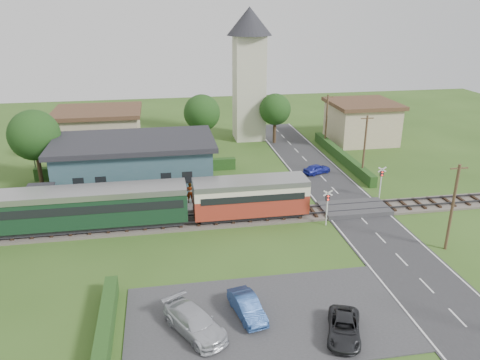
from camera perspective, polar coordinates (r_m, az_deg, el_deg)
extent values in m
plane|color=#2D4C19|center=(40.11, 1.54, -5.95)|extent=(120.00, 120.00, 0.00)
cube|color=#4C443D|center=(41.83, 1.00, -4.61)|extent=(76.00, 3.20, 0.20)
cube|color=#3F3F47|center=(41.05, 1.19, -4.64)|extent=(76.00, 0.08, 0.15)
cube|color=#3F3F47|center=(42.33, 0.82, -3.81)|extent=(76.00, 0.08, 0.15)
cube|color=#28282B|center=(43.02, 14.76, -4.71)|extent=(6.00, 70.00, 0.05)
cube|color=#333335|center=(29.84, 3.27, -16.40)|extent=(17.00, 9.00, 0.08)
cube|color=#333335|center=(44.59, 13.76, -3.40)|extent=(6.20, 3.40, 0.45)
cube|color=gray|center=(44.16, -12.67, -3.54)|extent=(30.00, 3.00, 0.45)
cube|color=beige|center=(44.84, -23.07, -2.41)|extent=(2.00, 2.00, 2.40)
cube|color=#232328|center=(44.39, -23.30, -0.89)|extent=(2.30, 2.30, 0.15)
cube|color=#385560|center=(48.76, -12.63, 1.57)|extent=(15.00, 8.00, 4.80)
cube|color=#232328|center=(47.98, -12.88, 4.56)|extent=(16.00, 9.00, 0.50)
cube|color=#232328|center=(45.53, -12.68, -1.58)|extent=(1.20, 0.12, 2.20)
cube|color=black|center=(45.65, -19.07, -0.44)|extent=(1.00, 0.12, 1.20)
cube|color=black|center=(45.35, -16.58, -0.29)|extent=(1.00, 0.12, 1.20)
cube|color=black|center=(44.97, -8.99, 0.18)|extent=(1.00, 0.12, 1.20)
cube|color=black|center=(45.02, -6.45, 0.33)|extent=(1.00, 0.12, 1.20)
cube|color=#232328|center=(41.65, 1.27, -3.98)|extent=(9.00, 2.20, 0.50)
cube|color=maroon|center=(41.24, 1.28, -2.72)|extent=(10.00, 2.80, 1.80)
cube|color=beige|center=(40.76, 1.29, -1.11)|extent=(10.00, 2.82, 0.90)
cube|color=black|center=(40.89, 1.29, -1.57)|extent=(9.00, 2.88, 0.60)
cube|color=#949494|center=(40.52, 1.30, -0.26)|extent=(10.00, 2.90, 0.45)
cube|color=#232328|center=(41.48, -17.59, -5.14)|extent=(15.20, 2.20, 0.50)
cube|color=black|center=(40.87, -17.81, -3.25)|extent=(16.00, 2.80, 2.60)
cube|color=black|center=(40.71, -17.88, -2.73)|extent=(15.40, 2.86, 0.70)
cube|color=#949494|center=(40.34, -18.03, -1.43)|extent=(16.00, 2.90, 0.50)
cube|color=beige|center=(65.19, 1.10, 11.06)|extent=(4.00, 4.00, 14.00)
cone|color=#232328|center=(64.28, 1.16, 18.82)|extent=(6.00, 6.00, 3.60)
cube|color=tan|center=(62.57, -16.77, 5.54)|extent=(10.00, 8.00, 5.00)
cube|color=#472D1E|center=(61.94, -17.03, 7.99)|extent=(10.80, 8.80, 0.50)
cube|color=tan|center=(66.86, 14.56, 6.71)|extent=(8.00, 8.00, 5.00)
cube|color=#472D1E|center=(66.27, 14.78, 9.01)|extent=(8.80, 8.80, 0.50)
cube|color=#193814|center=(29.21, -16.05, -16.86)|extent=(0.80, 9.00, 1.20)
cube|color=#193814|center=(58.06, 12.29, 2.84)|extent=(0.80, 18.00, 1.20)
cube|color=#193814|center=(53.58, -12.31, 1.37)|extent=(22.00, 0.80, 1.30)
cylinder|color=#332316|center=(53.21, -23.28, 1.58)|extent=(0.44, 0.44, 4.12)
sphere|color=#143311|center=(52.30, -23.80, 5.03)|extent=(5.20, 5.20, 5.20)
cylinder|color=#332316|center=(60.51, -4.58, 5.30)|extent=(0.44, 0.44, 3.85)
sphere|color=#143311|center=(59.75, -4.67, 8.18)|extent=(4.60, 4.60, 4.60)
cylinder|color=#332316|center=(64.07, 4.23, 6.06)|extent=(0.44, 0.44, 3.58)
sphere|color=#143311|center=(63.39, 4.30, 8.59)|extent=(4.20, 4.20, 4.20)
cylinder|color=#473321|center=(38.91, 24.45, -3.14)|extent=(0.22, 0.22, 7.00)
cube|color=#473321|center=(37.83, 25.17, 1.30)|extent=(1.40, 0.10, 0.10)
cylinder|color=#473321|center=(51.97, 14.93, 3.84)|extent=(0.22, 0.22, 7.00)
cube|color=#473321|center=(51.16, 15.26, 7.27)|extent=(1.40, 0.10, 0.10)
cylinder|color=#473321|center=(62.66, 10.49, 7.05)|extent=(0.22, 0.22, 7.00)
cube|color=#473321|center=(62.00, 10.68, 9.92)|extent=(1.40, 0.10, 0.10)
cylinder|color=silver|center=(40.76, 10.54, -3.53)|extent=(0.12, 0.12, 3.00)
cube|color=#232328|center=(40.32, 10.65, -2.11)|extent=(0.35, 0.18, 0.55)
sphere|color=#FF190C|center=(40.16, 10.72, -1.97)|extent=(0.14, 0.14, 0.14)
sphere|color=#FF190C|center=(40.28, 10.69, -2.37)|extent=(0.14, 0.14, 0.14)
cube|color=silver|center=(40.17, 10.68, -1.58)|extent=(0.84, 0.05, 0.55)
cube|color=silver|center=(40.17, 10.68, -1.58)|extent=(0.84, 0.05, 0.55)
cylinder|color=silver|center=(47.58, 16.76, -0.47)|extent=(0.12, 0.12, 3.00)
cube|color=#232328|center=(47.21, 16.90, 0.78)|extent=(0.35, 0.18, 0.55)
sphere|color=#FF190C|center=(47.06, 16.98, 0.90)|extent=(0.14, 0.14, 0.14)
sphere|color=#FF190C|center=(47.16, 16.94, 0.55)|extent=(0.14, 0.14, 0.14)
cube|color=silver|center=(47.08, 16.95, 1.23)|extent=(0.84, 0.05, 0.55)
cube|color=silver|center=(47.08, 16.95, 1.23)|extent=(0.84, 0.05, 0.55)
cylinder|color=#3F3F47|center=(59.14, -24.01, 3.74)|extent=(0.14, 0.14, 5.00)
sphere|color=orange|center=(58.53, -24.37, 6.08)|extent=(0.30, 0.30, 0.30)
cylinder|color=#3F3F47|center=(68.06, 10.45, 7.28)|extent=(0.14, 0.14, 5.00)
sphere|color=orange|center=(67.54, 10.59, 9.34)|extent=(0.30, 0.30, 0.30)
imported|color=#1F279B|center=(53.12, 9.36, 1.35)|extent=(3.47, 2.39, 1.10)
imported|color=navy|center=(29.55, 0.87, -15.18)|extent=(2.06, 3.96, 1.24)
imported|color=silver|center=(28.37, -5.55, -16.87)|extent=(4.02, 5.08, 1.38)
imported|color=black|center=(28.70, 12.56, -17.20)|extent=(3.09, 4.31, 1.09)
imported|color=gray|center=(43.91, -6.11, -1.54)|extent=(0.77, 0.55, 1.98)
imported|color=gray|center=(44.04, -18.97, -2.67)|extent=(0.92, 1.04, 1.81)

